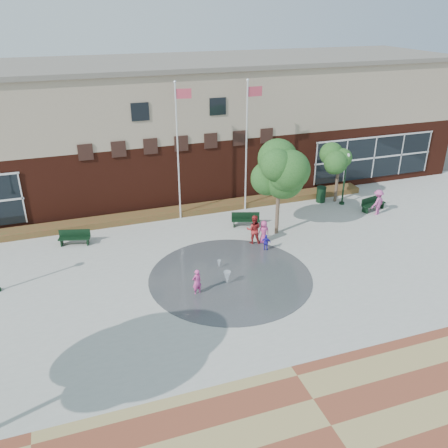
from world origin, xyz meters
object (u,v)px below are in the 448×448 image
object	(u,v)px
flagpole_right	(247,140)
child_splash	(197,282)
bench_left	(75,240)
trash_can	(321,194)
flagpole_left	(178,146)

from	to	relation	value
flagpole_right	child_splash	distance (m)	11.48
bench_left	flagpole_right	bearing A→B (deg)	22.81
flagpole_right	trash_can	distance (m)	6.98
child_splash	flagpole_right	bearing A→B (deg)	-141.41
bench_left	trash_can	distance (m)	16.87
bench_left	trash_can	xyz separation A→B (m)	(16.83, 1.11, 0.28)
child_splash	flagpole_left	bearing A→B (deg)	-116.71
flagpole_left	child_splash	distance (m)	9.94
flagpole_left	bench_left	distance (m)	8.37
bench_left	child_splash	xyz separation A→B (m)	(5.31, -7.25, 0.38)
flagpole_right	bench_left	bearing A→B (deg)	-172.92
flagpole_left	child_splash	world-z (taller)	flagpole_left
flagpole_left	flagpole_right	xyz separation A→B (m)	(4.53, -0.04, -0.04)
flagpole_left	bench_left	bearing A→B (deg)	-157.05
flagpole_left	child_splash	size ratio (longest dim) A/B	6.53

